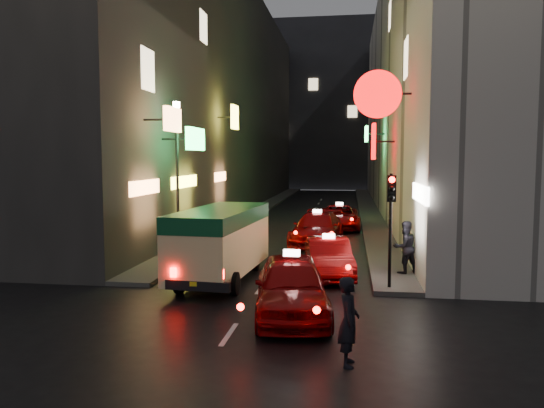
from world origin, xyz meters
The scene contains 14 objects.
building_left centered at (-8.00, 33.99, 9.00)m, with size 7.53×52.00×18.00m.
building_right centered at (8.00, 33.99, 9.00)m, with size 8.15×52.13×18.00m.
building_far centered at (0.00, 66.00, 11.00)m, with size 30.00×10.00×22.00m, color #2F3034.
sidewalk_left centered at (-4.25, 34.00, 0.07)m, with size 1.50×52.00×0.15m, color #403E3C.
sidewalk_right centered at (4.25, 34.00, 0.07)m, with size 1.50×52.00×0.15m, color #403E3C.
minibus centered at (-1.49, 9.29, 1.53)m, with size 2.40×5.79×2.43m.
taxi_near centered at (1.29, 5.68, 0.92)m, with size 3.15×6.05×2.01m.
taxi_second centered at (2.06, 10.49, 0.77)m, with size 2.71×5.11×1.72m.
taxi_third centered at (1.25, 17.30, 0.88)m, with size 2.81×5.72×1.92m.
taxi_far centered at (2.19, 23.16, 0.80)m, with size 2.21×5.09×1.77m.
pedestrian_crossing centered at (2.77, 2.55, 1.01)m, with size 0.67×0.43×2.02m, color black.
pedestrian_sidewalk centered at (4.66, 10.70, 1.17)m, with size 0.77×0.48×2.05m, color black.
traffic_light centered at (4.00, 8.47, 2.69)m, with size 0.26×0.43×3.50m.
lamp_post centered at (-4.20, 13.00, 3.72)m, with size 0.28×0.28×6.22m.
Camera 1 is at (2.75, -7.80, 4.12)m, focal length 35.00 mm.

